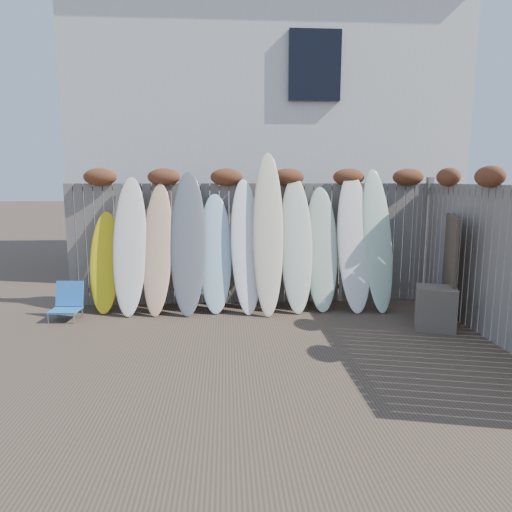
{
  "coord_description": "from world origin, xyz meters",
  "views": [
    {
      "loc": [
        -0.42,
        -5.11,
        2.07
      ],
      "look_at": [
        0.0,
        1.2,
        1.0
      ],
      "focal_mm": 32.0,
      "sensor_mm": 36.0,
      "label": 1
    }
  ],
  "objects": [
    {
      "name": "ground",
      "position": [
        0.0,
        0.0,
        0.0
      ],
      "size": [
        80.0,
        80.0,
        0.0
      ],
      "primitive_type": "plane",
      "color": "#493A2D"
    },
    {
      "name": "back_fence",
      "position": [
        0.06,
        2.39,
        1.18
      ],
      "size": [
        6.05,
        0.28,
        2.24
      ],
      "color": "slate",
      "rests_on": "ground"
    },
    {
      "name": "right_fence",
      "position": [
        2.99,
        0.25,
        1.14
      ],
      "size": [
        0.28,
        4.4,
        2.24
      ],
      "color": "slate",
      "rests_on": "ground"
    },
    {
      "name": "house",
      "position": [
        0.5,
        6.5,
        3.2
      ],
      "size": [
        8.5,
        5.5,
        6.33
      ],
      "color": "silver",
      "rests_on": "ground"
    },
    {
      "name": "beach_chair",
      "position": [
        -2.8,
        1.67,
        0.25
      ],
      "size": [
        0.44,
        0.47,
        0.55
      ],
      "color": "#2467B6",
      "rests_on": "ground"
    },
    {
      "name": "wooden_crate",
      "position": [
        2.48,
        0.83,
        0.3
      ],
      "size": [
        0.63,
        0.58,
        0.6
      ],
      "primitive_type": "cube",
      "rotation": [
        0.0,
        0.0,
        -0.35
      ],
      "color": "brown",
      "rests_on": "ground"
    },
    {
      "name": "lattice_panel",
      "position": [
        2.82,
        1.2,
        0.78
      ],
      "size": [
        0.37,
        0.99,
        1.55
      ],
      "primitive_type": "cube",
      "rotation": [
        0.0,
        0.0,
        -0.33
      ],
      "color": "#382A22",
      "rests_on": "ground"
    },
    {
      "name": "surfboard_0",
      "position": [
        -2.32,
        2.07,
        0.78
      ],
      "size": [
        0.47,
        0.57,
        1.57
      ],
      "primitive_type": "ellipsoid",
      "rotation": [
        -0.31,
        0.0,
        -0.0
      ],
      "color": "yellow",
      "rests_on": "ground"
    },
    {
      "name": "surfboard_1",
      "position": [
        -1.9,
        1.97,
        1.05
      ],
      "size": [
        0.52,
        0.75,
        2.11
      ],
      "primitive_type": "ellipsoid",
      "rotation": [
        -0.31,
        0.0,
        -0.01
      ],
      "color": "silver",
      "rests_on": "ground"
    },
    {
      "name": "surfboard_2",
      "position": [
        -1.48,
        1.95,
        1.0
      ],
      "size": [
        0.52,
        0.75,
        2.01
      ],
      "primitive_type": "ellipsoid",
      "rotation": [
        -0.31,
        0.0,
        -0.09
      ],
      "color": "#E7AF71",
      "rests_on": "ground"
    },
    {
      "name": "surfboard_3",
      "position": [
        -1.01,
        1.94,
        1.1
      ],
      "size": [
        0.55,
        0.78,
        2.2
      ],
      "primitive_type": "ellipsoid",
      "rotation": [
        -0.31,
        0.0,
        -0.01
      ],
      "color": "#5B5E65",
      "rests_on": "ground"
    },
    {
      "name": "surfboard_4",
      "position": [
        -0.59,
        2.0,
        0.92
      ],
      "size": [
        0.53,
        0.67,
        1.85
      ],
      "primitive_type": "ellipsoid",
      "rotation": [
        -0.31,
        0.0,
        0.01
      ],
      "color": "#A9D3E1",
      "rests_on": "ground"
    },
    {
      "name": "surfboard_5",
      "position": [
        -0.11,
        1.94,
        1.04
      ],
      "size": [
        0.53,
        0.77,
        2.08
      ],
      "primitive_type": "ellipsoid",
      "rotation": [
        -0.31,
        0.0,
        0.08
      ],
      "color": "white",
      "rests_on": "ground"
    },
    {
      "name": "surfboard_6",
      "position": [
        0.23,
        1.9,
        1.25
      ],
      "size": [
        0.53,
        0.9,
        2.49
      ],
      "primitive_type": "ellipsoid",
      "rotation": [
        -0.31,
        0.0,
        -0.06
      ],
      "color": "beige",
      "rests_on": "ground"
    },
    {
      "name": "surfboard_7",
      "position": [
        0.69,
        1.96,
        1.06
      ],
      "size": [
        0.52,
        0.75,
        2.11
      ],
      "primitive_type": "ellipsoid",
      "rotation": [
        -0.31,
        0.0,
        -0.02
      ],
      "color": "silver",
      "rests_on": "ground"
    },
    {
      "name": "surfboard_8",
      "position": [
        1.1,
        2.0,
        0.98
      ],
      "size": [
        0.55,
        0.72,
        1.95
      ],
      "primitive_type": "ellipsoid",
      "rotation": [
        -0.31,
        0.0,
        -0.05
      ],
      "color": "beige",
      "rests_on": "ground"
    },
    {
      "name": "surfboard_9",
      "position": [
        1.61,
        1.94,
        1.09
      ],
      "size": [
        0.55,
        0.78,
        2.18
      ],
      "primitive_type": "ellipsoid",
      "rotation": [
        -0.31,
        0.0,
        -0.02
      ],
      "color": "white",
      "rests_on": "ground"
    },
    {
      "name": "surfboard_10",
      "position": [
        1.98,
        1.94,
        1.12
      ],
      "size": [
        0.5,
        0.81,
        2.24
      ],
      "primitive_type": "ellipsoid",
      "rotation": [
        -0.31,
        0.0,
        0.04
      ],
      "color": "#B4D2B3",
      "rests_on": "ground"
    }
  ]
}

